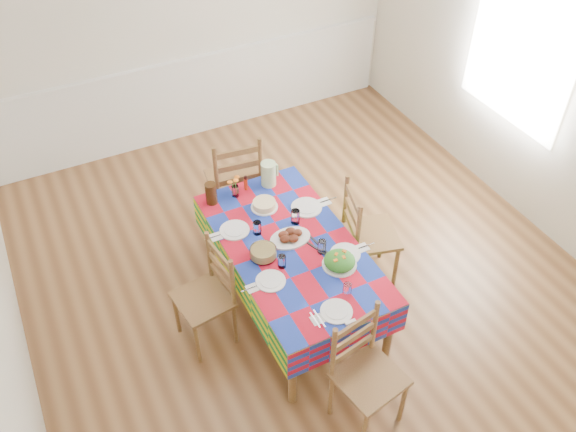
% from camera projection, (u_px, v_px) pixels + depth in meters
% --- Properties ---
extents(room, '(4.58, 5.08, 2.78)m').
position_uv_depth(room, '(307.00, 149.00, 4.34)').
color(room, brown).
rests_on(room, ground).
extents(wainscot, '(4.41, 0.06, 0.92)m').
position_uv_depth(wainscot, '(198.00, 93.00, 6.57)').
color(wainscot, white).
rests_on(wainscot, room).
extents(window_right, '(0.00, 1.40, 1.40)m').
position_uv_depth(window_right, '(522.00, 47.00, 5.18)').
color(window_right, white).
rests_on(window_right, room).
extents(dining_table, '(0.94, 1.74, 0.68)m').
position_uv_depth(dining_table, '(291.00, 252.00, 4.62)').
color(dining_table, brown).
rests_on(dining_table, room).
extents(setting_near_head, '(0.36, 0.24, 0.11)m').
position_uv_depth(setting_near_head, '(340.00, 304.00, 4.12)').
color(setting_near_head, white).
rests_on(setting_near_head, dining_table).
extents(setting_left_near, '(0.39, 0.23, 0.10)m').
position_uv_depth(setting_left_near, '(274.00, 274.00, 4.32)').
color(setting_left_near, white).
rests_on(setting_left_near, dining_table).
extents(setting_left_far, '(0.42, 0.25, 0.11)m').
position_uv_depth(setting_left_far, '(242.00, 229.00, 4.66)').
color(setting_left_far, white).
rests_on(setting_left_far, dining_table).
extents(setting_right_near, '(0.43, 0.25, 0.11)m').
position_uv_depth(setting_right_near, '(337.00, 251.00, 4.49)').
color(setting_right_near, white).
rests_on(setting_right_near, dining_table).
extents(setting_right_far, '(0.47, 0.27, 0.12)m').
position_uv_depth(setting_right_far, '(303.00, 210.00, 4.82)').
color(setting_right_far, white).
rests_on(setting_right_far, dining_table).
extents(meat_platter, '(0.32, 0.23, 0.06)m').
position_uv_depth(meat_platter, '(290.00, 237.00, 4.60)').
color(meat_platter, white).
rests_on(meat_platter, dining_table).
extents(salad_platter, '(0.25, 0.25, 0.11)m').
position_uv_depth(salad_platter, '(340.00, 261.00, 4.39)').
color(salad_platter, white).
rests_on(salad_platter, dining_table).
extents(pasta_bowl, '(0.20, 0.20, 0.07)m').
position_uv_depth(pasta_bowl, '(263.00, 253.00, 4.46)').
color(pasta_bowl, white).
rests_on(pasta_bowl, dining_table).
extents(cake, '(0.22, 0.22, 0.06)m').
position_uv_depth(cake, '(264.00, 205.00, 4.87)').
color(cake, white).
rests_on(cake, dining_table).
extents(serving_utensils, '(0.12, 0.27, 0.01)m').
position_uv_depth(serving_utensils, '(316.00, 245.00, 4.56)').
color(serving_utensils, black).
rests_on(serving_utensils, dining_table).
extents(flower_vase, '(0.12, 0.10, 0.19)m').
position_uv_depth(flower_vase, '(235.00, 188.00, 4.95)').
color(flower_vase, white).
rests_on(flower_vase, dining_table).
extents(hot_sauce, '(0.03, 0.03, 0.13)m').
position_uv_depth(hot_sauce, '(246.00, 183.00, 5.02)').
color(hot_sauce, red).
rests_on(hot_sauce, dining_table).
extents(green_pitcher, '(0.13, 0.13, 0.22)m').
position_uv_depth(green_pitcher, '(268.00, 174.00, 5.04)').
color(green_pitcher, '#BDE09E').
rests_on(green_pitcher, dining_table).
extents(tea_pitcher, '(0.09, 0.09, 0.19)m').
position_uv_depth(tea_pitcher, '(211.00, 193.00, 4.87)').
color(tea_pitcher, black).
rests_on(tea_pitcher, dining_table).
extents(name_card, '(0.08, 0.02, 0.02)m').
position_uv_depth(name_card, '(350.00, 322.00, 4.02)').
color(name_card, white).
rests_on(name_card, dining_table).
extents(chair_near, '(0.48, 0.46, 0.93)m').
position_uv_depth(chair_near, '(365.00, 374.00, 3.99)').
color(chair_near, brown).
rests_on(chair_near, room).
extents(chair_far, '(0.50, 0.48, 1.03)m').
position_uv_depth(chair_far, '(235.00, 182.00, 5.40)').
color(chair_far, brown).
rests_on(chair_far, room).
extents(chair_left, '(0.43, 0.44, 0.90)m').
position_uv_depth(chair_left, '(208.00, 297.00, 4.50)').
color(chair_left, brown).
rests_on(chair_left, room).
extents(chair_right, '(0.51, 0.52, 0.97)m').
position_uv_depth(chair_right, '(366.00, 235.00, 4.94)').
color(chair_right, brown).
rests_on(chair_right, room).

